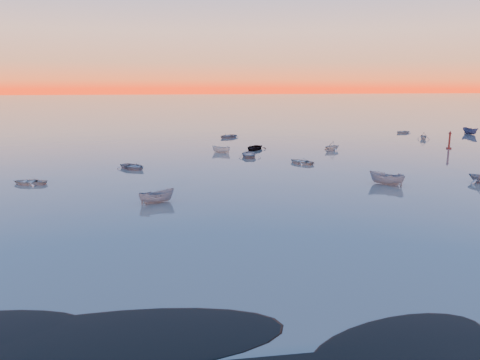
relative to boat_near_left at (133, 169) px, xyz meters
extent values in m
plane|color=#675E55|center=(15.82, 57.48, 0.00)|extent=(600.00, 600.00, 0.00)
imported|color=slate|center=(0.00, 0.00, 0.00)|extent=(4.57, 4.21, 1.10)
imported|color=slate|center=(3.54, -18.52, 0.00)|extent=(2.67, 3.91, 1.25)
cylinder|color=#4B1310|center=(53.01, 11.33, 0.05)|extent=(0.90, 0.90, 0.30)
cylinder|color=#4B1310|center=(53.01, 11.33, 1.31)|extent=(0.32, 0.32, 2.61)
cone|color=#4B1310|center=(53.01, 11.33, 2.86)|extent=(0.60, 0.60, 0.50)
camera|label=1|loc=(4.94, -63.03, 11.53)|focal=35.00mm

